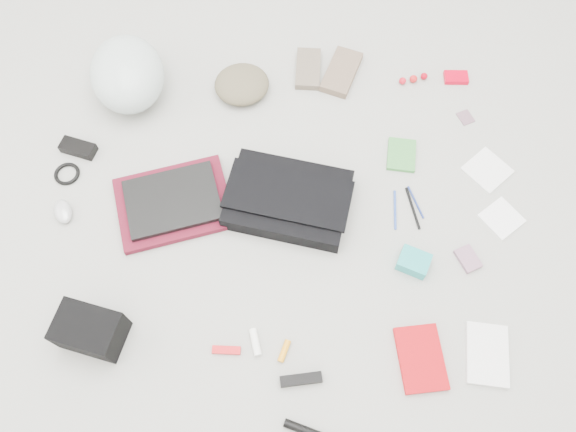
{
  "coord_description": "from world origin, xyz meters",
  "views": [
    {
      "loc": [
        -0.01,
        -0.75,
        1.66
      ],
      "look_at": [
        0.0,
        0.0,
        0.05
      ],
      "focal_mm": 35.0,
      "sensor_mm": 36.0,
      "label": 1
    }
  ],
  "objects_px": {
    "messenger_bag": "(288,200)",
    "camera_bag": "(90,330)",
    "laptop": "(172,200)",
    "accordion_wallet": "(414,262)",
    "book_red": "(421,358)",
    "bike_helmet": "(127,74)"
  },
  "relations": [
    {
      "from": "messenger_bag",
      "to": "camera_bag",
      "type": "height_order",
      "value": "camera_bag"
    },
    {
      "from": "laptop",
      "to": "camera_bag",
      "type": "bearing_deg",
      "value": -129.8
    },
    {
      "from": "accordion_wallet",
      "to": "book_red",
      "type": "bearing_deg",
      "value": -66.91
    },
    {
      "from": "laptop",
      "to": "bike_helmet",
      "type": "distance_m",
      "value": 0.5
    },
    {
      "from": "camera_bag",
      "to": "laptop",
      "type": "bearing_deg",
      "value": 81.57
    },
    {
      "from": "laptop",
      "to": "camera_bag",
      "type": "relative_size",
      "value": 1.64
    },
    {
      "from": "accordion_wallet",
      "to": "bike_helmet",
      "type": "bearing_deg",
      "value": 168.75
    },
    {
      "from": "camera_bag",
      "to": "book_red",
      "type": "distance_m",
      "value": 0.96
    },
    {
      "from": "laptop",
      "to": "camera_bag",
      "type": "xyz_separation_m",
      "value": [
        -0.2,
        -0.43,
        0.02
      ]
    },
    {
      "from": "bike_helmet",
      "to": "camera_bag",
      "type": "xyz_separation_m",
      "value": [
        -0.01,
        -0.89,
        -0.04
      ]
    },
    {
      "from": "messenger_bag",
      "to": "accordion_wallet",
      "type": "xyz_separation_m",
      "value": [
        0.39,
        -0.21,
        -0.01
      ]
    },
    {
      "from": "messenger_bag",
      "to": "laptop",
      "type": "xyz_separation_m",
      "value": [
        -0.37,
        -0.0,
        0.0
      ]
    },
    {
      "from": "laptop",
      "to": "bike_helmet",
      "type": "bearing_deg",
      "value": 96.48
    },
    {
      "from": "messenger_bag",
      "to": "laptop",
      "type": "distance_m",
      "value": 0.37
    },
    {
      "from": "bike_helmet",
      "to": "book_red",
      "type": "height_order",
      "value": "bike_helmet"
    },
    {
      "from": "camera_bag",
      "to": "book_red",
      "type": "relative_size",
      "value": 0.95
    },
    {
      "from": "messenger_bag",
      "to": "bike_helmet",
      "type": "xyz_separation_m",
      "value": [
        -0.56,
        0.46,
        0.06
      ]
    },
    {
      "from": "messenger_bag",
      "to": "book_red",
      "type": "bearing_deg",
      "value": -39.59
    },
    {
      "from": "bike_helmet",
      "to": "accordion_wallet",
      "type": "bearing_deg",
      "value": -47.68
    },
    {
      "from": "laptop",
      "to": "book_red",
      "type": "relative_size",
      "value": 1.55
    },
    {
      "from": "laptop",
      "to": "camera_bag",
      "type": "height_order",
      "value": "camera_bag"
    },
    {
      "from": "bike_helmet",
      "to": "book_red",
      "type": "bearing_deg",
      "value": -58.0
    }
  ]
}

